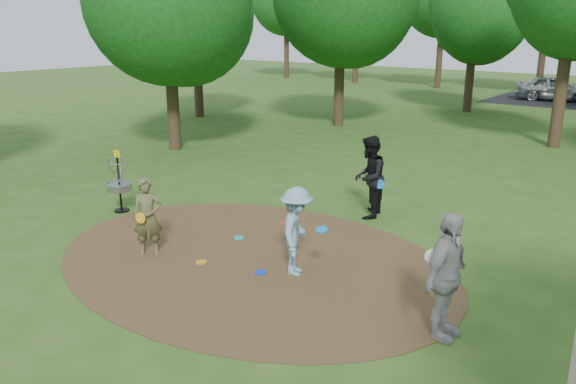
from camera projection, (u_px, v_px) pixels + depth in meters
The scene contains 12 objects.
ground at pixel (251, 260), 10.99m from camera, with size 100.00×100.00×0.00m, color #2D5119.
dirt_clearing at pixel (251, 259), 10.98m from camera, with size 8.40×8.40×0.02m, color #47301C.
player_observer_with_disc at pixel (148, 217), 11.04m from camera, with size 0.67×0.67×1.57m.
player_throwing_with_disc at pixel (296, 231), 10.14m from camera, with size 1.15×1.23×1.65m.
player_walking_with_disc at pixel (369, 177), 13.18m from camera, with size 0.99×1.13×1.96m.
player_waiting_with_disc at pixel (446, 277), 8.00m from camera, with size 0.59×1.15×1.92m.
disc_ground_cyan at pixel (239, 238), 12.03m from camera, with size 0.22×0.22×0.02m, color #17BEAD.
disc_ground_blue at pixel (260, 272), 10.34m from camera, with size 0.22×0.22×0.02m, color #0D32E8.
disc_ground_red at pixel (285, 223), 12.94m from camera, with size 0.22×0.22×0.02m, color #C63C13.
car_left at pixel (555, 88), 34.00m from camera, with size 1.80×4.47×1.52m, color #9A9DA1.
disc_ground_orange at pixel (201, 262), 10.80m from camera, with size 0.22×0.22×0.02m, color orange.
disc_golf_basket at pixel (119, 177), 13.60m from camera, with size 0.63×0.63×1.54m.
Camera 1 is at (6.79, -7.58, 4.40)m, focal length 35.00 mm.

